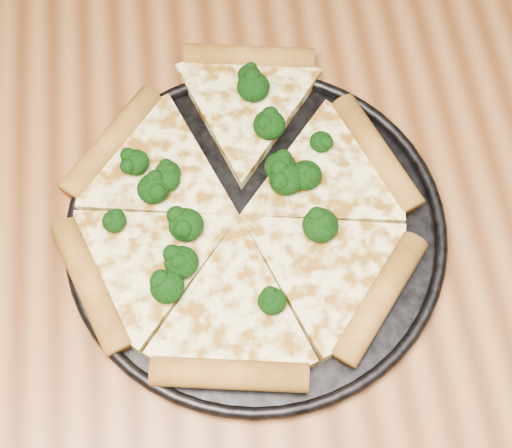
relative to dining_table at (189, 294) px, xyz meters
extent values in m
plane|color=brown|center=(0.00, 0.00, -0.66)|extent=(4.00, 4.00, 0.00)
cube|color=#985C2F|center=(0.00, 0.00, 0.07)|extent=(1.20, 0.90, 0.04)
cylinder|color=black|center=(0.07, 0.02, 0.09)|extent=(0.32, 0.32, 0.01)
torus|color=black|center=(0.07, 0.02, 0.10)|extent=(0.33, 0.33, 0.01)
cylinder|color=#B97F2E|center=(0.18, 0.07, 0.11)|extent=(0.07, 0.12, 0.02)
cylinder|color=#B97F2E|center=(0.08, 0.19, 0.11)|extent=(0.13, 0.04, 0.02)
cylinder|color=#B97F2E|center=(-0.05, 0.11, 0.11)|extent=(0.10, 0.11, 0.02)
cylinder|color=#B97F2E|center=(-0.08, -0.02, 0.11)|extent=(0.07, 0.12, 0.02)
cylinder|color=#B97F2E|center=(0.03, -0.11, 0.11)|extent=(0.13, 0.04, 0.02)
cylinder|color=#B97F2E|center=(0.16, -0.06, 0.11)|extent=(0.10, 0.11, 0.02)
ellipsoid|color=black|center=(-0.01, 0.06, 0.12)|extent=(0.03, 0.03, 0.02)
ellipsoid|color=black|center=(0.00, -0.02, 0.12)|extent=(0.03, 0.03, 0.02)
ellipsoid|color=black|center=(0.00, 0.07, 0.12)|extent=(0.02, 0.02, 0.02)
ellipsoid|color=black|center=(-0.05, 0.03, 0.12)|extent=(0.02, 0.02, 0.02)
ellipsoid|color=black|center=(0.08, 0.15, 0.12)|extent=(0.03, 0.03, 0.02)
ellipsoid|color=black|center=(-0.01, -0.04, 0.12)|extent=(0.03, 0.03, 0.02)
ellipsoid|color=black|center=(0.14, 0.09, 0.12)|extent=(0.02, 0.02, 0.02)
ellipsoid|color=black|center=(0.10, 0.05, 0.12)|extent=(0.03, 0.03, 0.02)
ellipsoid|color=black|center=(0.07, -0.06, 0.12)|extent=(0.02, 0.02, 0.02)
ellipsoid|color=black|center=(0.12, 0.00, 0.12)|extent=(0.03, 0.03, 0.02)
ellipsoid|color=black|center=(0.12, 0.05, 0.12)|extent=(0.03, 0.03, 0.02)
ellipsoid|color=black|center=(-0.03, 0.08, 0.12)|extent=(0.03, 0.03, 0.02)
ellipsoid|color=black|center=(0.09, 0.11, 0.12)|extent=(0.03, 0.03, 0.02)
ellipsoid|color=black|center=(-0.02, 0.06, 0.12)|extent=(0.03, 0.03, 0.02)
ellipsoid|color=black|center=(0.01, 0.02, 0.12)|extent=(0.03, 0.03, 0.02)
ellipsoid|color=black|center=(0.08, 0.17, 0.12)|extent=(0.02, 0.02, 0.02)
ellipsoid|color=black|center=(0.10, 0.06, 0.12)|extent=(0.03, 0.03, 0.02)
camera|label=1|loc=(0.03, -0.26, 0.69)|focal=53.15mm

